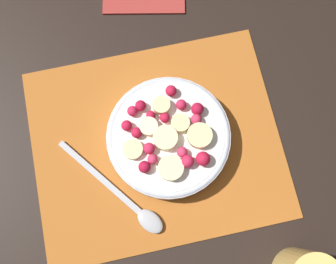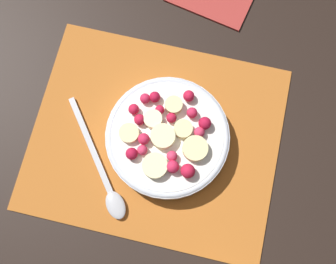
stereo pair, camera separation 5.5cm
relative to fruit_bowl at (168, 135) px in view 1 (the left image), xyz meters
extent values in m
plane|color=black|center=(0.02, 0.00, -0.03)|extent=(3.00, 3.00, 0.00)
cube|color=#B26023|center=(0.02, 0.00, -0.02)|extent=(0.39, 0.32, 0.01)
cylinder|color=silver|center=(0.00, 0.00, -0.01)|extent=(0.19, 0.19, 0.03)
torus|color=silver|center=(0.00, 0.00, 0.01)|extent=(0.19, 0.19, 0.01)
cylinder|color=white|center=(0.00, 0.00, 0.01)|extent=(0.17, 0.17, 0.00)
cylinder|color=beige|center=(-0.02, -0.01, 0.02)|extent=(0.03, 0.03, 0.01)
cylinder|color=beige|center=(0.01, 0.05, 0.02)|extent=(0.05, 0.05, 0.01)
cylinder|color=beige|center=(0.01, 0.01, 0.02)|extent=(0.04, 0.04, 0.01)
cylinder|color=beige|center=(0.06, 0.01, 0.02)|extent=(0.04, 0.04, 0.01)
cylinder|color=beige|center=(-0.04, 0.01, 0.02)|extent=(0.05, 0.05, 0.01)
cylinder|color=beige|center=(0.00, -0.04, 0.02)|extent=(0.04, 0.04, 0.01)
cylinder|color=#F4EAB7|center=(0.03, -0.01, 0.02)|extent=(0.04, 0.04, 0.01)
sphere|color=#B21433|center=(0.03, -0.05, 0.02)|extent=(0.02, 0.02, 0.02)
sphere|color=#DB3356|center=(-0.01, 0.03, 0.02)|extent=(0.02, 0.02, 0.02)
sphere|color=#D12347|center=(0.05, -0.04, 0.02)|extent=(0.02, 0.02, 0.02)
sphere|color=#DB3356|center=(0.03, 0.03, 0.02)|extent=(0.02, 0.02, 0.02)
sphere|color=#B21433|center=(0.04, 0.04, 0.02)|extent=(0.02, 0.02, 0.02)
sphere|color=#DB3356|center=(-0.04, -0.01, 0.02)|extent=(0.02, 0.02, 0.02)
sphere|color=#B21433|center=(-0.05, -0.03, 0.02)|extent=(0.02, 0.02, 0.02)
sphere|color=red|center=(0.06, -0.02, 0.02)|extent=(0.02, 0.02, 0.02)
sphere|color=red|center=(-0.02, -0.06, 0.02)|extent=(0.02, 0.02, 0.02)
sphere|color=#D12347|center=(0.03, 0.02, 0.02)|extent=(0.02, 0.02, 0.02)
sphere|color=red|center=(0.02, -0.03, 0.02)|extent=(0.01, 0.01, 0.01)
sphere|color=#D12347|center=(-0.02, 0.05, 0.02)|extent=(0.02, 0.02, 0.02)
sphere|color=red|center=(0.00, -0.02, 0.02)|extent=(0.02, 0.02, 0.02)
sphere|color=red|center=(-0.04, 0.05, 0.02)|extent=(0.02, 0.02, 0.02)
sphere|color=red|center=(0.05, -0.01, 0.02)|extent=(0.02, 0.02, 0.02)
sphere|color=#D12347|center=(-0.03, -0.04, 0.02)|extent=(0.02, 0.02, 0.02)
cube|color=#B2B2B7|center=(0.12, 0.04, -0.02)|extent=(0.11, 0.14, 0.00)
ellipsoid|color=#B2B2B7|center=(0.05, 0.12, -0.02)|extent=(0.05, 0.05, 0.01)
camera|label=1|loc=(0.03, 0.12, 0.55)|focal=40.00mm
camera|label=2|loc=(-0.03, 0.12, 0.55)|focal=40.00mm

